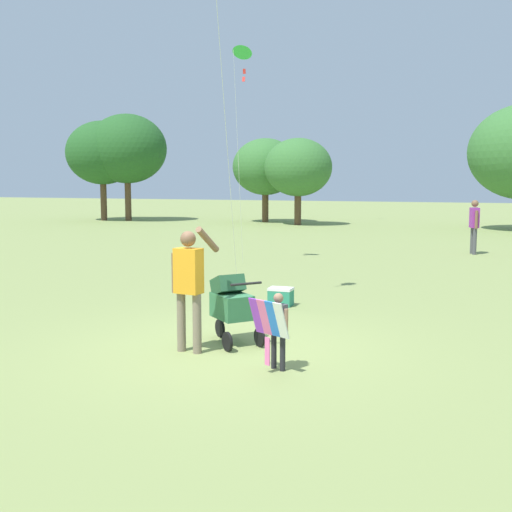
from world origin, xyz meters
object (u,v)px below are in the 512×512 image
person_adult_flyer (189,280)px  kite_orange_delta (242,55)px  child_with_butterfly_kite (276,324)px  cooler_box (281,297)px  stroller (231,303)px  person_kid_running (474,222)px

person_adult_flyer → kite_orange_delta: (-2.58, 9.14, 4.80)m
child_with_butterfly_kite → cooler_box: size_ratio=2.22×
person_adult_flyer → stroller: (0.37, 0.66, -0.42)m
person_adult_flyer → stroller: bearing=60.6°
child_with_butterfly_kite → cooler_box: 4.20m
stroller → cooler_box: bearing=92.3°
kite_orange_delta → person_kid_running: bearing=35.9°
person_adult_flyer → stroller: person_adult_flyer is taller
child_with_butterfly_kite → stroller: 1.50m
child_with_butterfly_kite → cooler_box: (-1.16, 4.01, -0.43)m
stroller → cooler_box: 2.96m
stroller → cooler_box: (-0.12, 2.92, -0.43)m
person_adult_flyer → cooler_box: person_adult_flyer is taller
child_with_butterfly_kite → kite_orange_delta: 11.61m
kite_orange_delta → person_adult_flyer: bearing=-74.2°
child_with_butterfly_kite → person_kid_running: size_ratio=0.57×
cooler_box → kite_orange_delta: bearing=117.0°
person_adult_flyer → person_kid_running: (3.69, 13.68, -0.00)m
child_with_butterfly_kite → person_kid_running: bearing=80.8°
person_adult_flyer → cooler_box: bearing=86.0°
child_with_butterfly_kite → cooler_box: bearing=106.1°
child_with_butterfly_kite → kite_orange_delta: kite_orange_delta is taller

